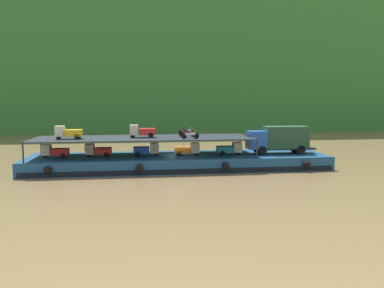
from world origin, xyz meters
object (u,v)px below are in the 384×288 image
Objects in this scene: mini_truck_upper_mid at (142,131)px; mini_truck_lower_bow at (230,149)px; mini_truck_lower_mid at (147,149)px; mini_truck_lower_fore at (187,149)px; covered_lorry at (279,139)px; motorcycle_upper_stbd at (186,131)px; motorcycle_upper_centre at (187,133)px; cargo_barge at (179,162)px; mini_truck_upper_stern at (68,132)px; mini_truck_lower_aft at (98,150)px; mini_truck_lower_stern at (55,151)px; motorcycle_upper_port at (190,135)px.

mini_truck_lower_bow is at bearing -3.69° from mini_truck_upper_mid.
mini_truck_lower_mid and mini_truck_lower_fore have the same top height.
covered_lorry reaches higher than motorcycle_upper_stbd.
mini_truck_lower_fore is at bearing -93.89° from motorcycle_upper_stbd.
motorcycle_upper_stbd is (5.11, 2.04, -0.26)m from mini_truck_upper_mid.
mini_truck_lower_mid is 0.99× the size of mini_truck_lower_fore.
mini_truck_lower_fore is at bearing -5.01° from mini_truck_upper_mid.
motorcycle_upper_centre is at bearing 172.77° from mini_truck_lower_bow.
mini_truck_upper_stern is (-11.65, -0.63, 3.44)m from cargo_barge.
motorcycle_upper_centre is at bearing -93.00° from motorcycle_upper_stbd.
covered_lorry reaches higher than mini_truck_lower_aft.
mini_truck_lower_stern is 9.36m from mini_truck_upper_mid.
mini_truck_lower_fore is 12.71m from mini_truck_upper_stern.
mini_truck_upper_mid reaches higher than motorcycle_upper_centre.
mini_truck_lower_aft and mini_truck_lower_bow have the same top height.
covered_lorry is 23.03m from mini_truck_upper_stern.
cargo_barge is at bearing 3.08° from mini_truck_upper_stern.
motorcycle_upper_stbd is at bearing 12.68° from mini_truck_lower_aft.
mini_truck_upper_stern is (-8.10, -0.58, 2.00)m from mini_truck_lower_mid.
mini_truck_lower_bow is at bearing -177.78° from covered_lorry.
mini_truck_upper_stern is 13.01m from motorcycle_upper_stbd.
mini_truck_lower_bow is (9.15, -0.51, 0.00)m from mini_truck_lower_mid.
mini_truck_lower_mid is at bearing 1.20° from mini_truck_lower_stern.
motorcycle_upper_port is 2.08m from motorcycle_upper_centre.
mini_truck_lower_bow is 1.01× the size of mini_truck_upper_mid.
motorcycle_upper_centre is (9.70, 0.13, 1.74)m from mini_truck_lower_aft.
mini_truck_lower_stern is at bearing -178.80° from mini_truck_lower_mid.
mini_truck_lower_stern and mini_truck_lower_fore have the same top height.
mini_truck_lower_aft is at bearing -179.43° from mini_truck_lower_mid.
mini_truck_upper_stern is at bearing 173.58° from motorcycle_upper_port.
motorcycle_upper_port is (4.51, -2.00, 1.74)m from mini_truck_lower_mid.
mini_truck_lower_fore is 1.46× the size of motorcycle_upper_centre.
mini_truck_lower_fore is at bearing -0.48° from mini_truck_lower_stern.
covered_lorry is 2.86× the size of mini_truck_upper_stern.
mini_truck_lower_mid is at bearing 0.57° from mini_truck_lower_aft.
motorcycle_upper_stbd is at bearing 9.40° from mini_truck_lower_stern.
covered_lorry is at bearing -1.10° from mini_truck_lower_mid.
motorcycle_upper_stbd reaches higher than mini_truck_lower_fore.
covered_lorry is 2.84× the size of mini_truck_lower_aft.
mini_truck_upper_stern reaches higher than motorcycle_upper_stbd.
mini_truck_lower_aft is (-8.75, -0.10, 1.44)m from cargo_barge.
motorcycle_upper_centre is at bearing 90.24° from motorcycle_upper_port.
mini_truck_upper_stern is 1.45× the size of motorcycle_upper_centre.
cargo_barge is at bearing 174.30° from mini_truck_lower_bow.
covered_lorry reaches higher than mini_truck_lower_mid.
mini_truck_lower_fore and mini_truck_lower_bow have the same top height.
mini_truck_upper_mid is (7.61, 0.69, 0.00)m from mini_truck_upper_stern.
mini_truck_lower_bow is (14.35, -0.46, 0.00)m from mini_truck_lower_aft.
covered_lorry is 2.86× the size of mini_truck_upper_mid.
covered_lorry is at bearing 2.22° from mini_truck_lower_bow.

